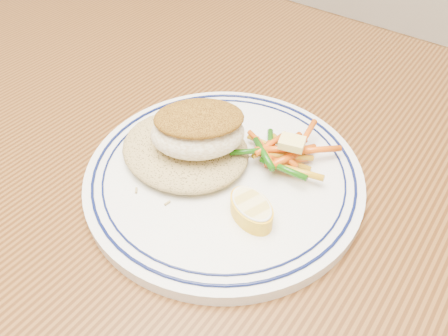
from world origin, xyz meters
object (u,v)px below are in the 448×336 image
dining_table (214,232)px  lemon_wedge (251,209)px  fish_fillet (198,129)px  plate (224,175)px  rice_pilaf (185,147)px  vegetable_pile (283,152)px

dining_table → lemon_wedge: bearing=-23.1°
dining_table → fish_fillet: bearing=178.1°
fish_fillet → lemon_wedge: fish_fillet is taller
fish_fillet → lemon_wedge: size_ratio=1.91×
plate → lemon_wedge: bearing=-30.7°
dining_table → plate: 0.11m
lemon_wedge → plate: bearing=149.3°
rice_pilaf → fish_fillet: size_ratio=1.21×
lemon_wedge → dining_table: bearing=156.9°
rice_pilaf → lemon_wedge: rice_pilaf is taller
dining_table → vegetable_pile: (0.05, 0.06, 0.13)m
dining_table → plate: bearing=22.4°
vegetable_pile → plate: bearing=-129.2°
fish_fillet → rice_pilaf: bearing=-173.7°
dining_table → rice_pilaf: bearing=-177.8°
plate → vegetable_pile: vegetable_pile is taller
plate → vegetable_pile: bearing=50.8°
plate → fish_fillet: 0.06m
plate → rice_pilaf: bearing=-172.7°
plate → rice_pilaf: rice_pilaf is taller
dining_table → rice_pilaf: size_ratio=10.23×
rice_pilaf → vegetable_pile: (0.09, 0.06, -0.00)m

